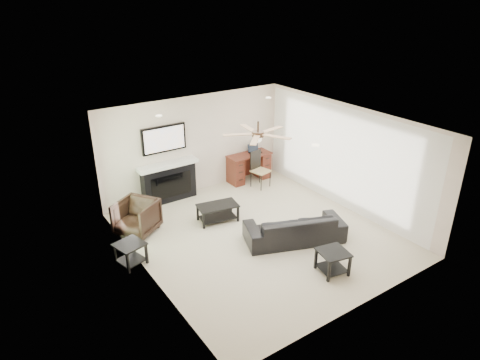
{
  "coord_description": "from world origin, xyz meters",
  "views": [
    {
      "loc": [
        -4.77,
        -6.32,
        4.85
      ],
      "look_at": [
        -0.13,
        0.54,
        1.13
      ],
      "focal_mm": 32.0,
      "sensor_mm": 36.0,
      "label": 1
    }
  ],
  "objects_px": {
    "armchair": "(137,217)",
    "coffee_table": "(218,213)",
    "fireplace_unit": "(168,165)",
    "desk": "(249,167)",
    "sofa": "(295,228)"
  },
  "relations": [
    {
      "from": "sofa",
      "to": "desk",
      "type": "distance_m",
      "value": 3.25
    },
    {
      "from": "coffee_table",
      "to": "armchair",
      "type": "bearing_deg",
      "value": 172.63
    },
    {
      "from": "fireplace_unit",
      "to": "desk",
      "type": "bearing_deg",
      "value": -1.55
    },
    {
      "from": "coffee_table",
      "to": "desk",
      "type": "distance_m",
      "value": 2.42
    },
    {
      "from": "sofa",
      "to": "armchair",
      "type": "distance_m",
      "value": 3.37
    },
    {
      "from": "coffee_table",
      "to": "fireplace_unit",
      "type": "height_order",
      "value": "fireplace_unit"
    },
    {
      "from": "desk",
      "to": "coffee_table",
      "type": "bearing_deg",
      "value": -142.0
    },
    {
      "from": "armchair",
      "to": "desk",
      "type": "bearing_deg",
      "value": 71.19
    },
    {
      "from": "armchair",
      "to": "sofa",
      "type": "bearing_deg",
      "value": 17.03
    },
    {
      "from": "coffee_table",
      "to": "sofa",
      "type": "bearing_deg",
      "value": -50.08
    },
    {
      "from": "armchair",
      "to": "coffee_table",
      "type": "xyz_separation_m",
      "value": [
        1.7,
        -0.55,
        -0.17
      ]
    },
    {
      "from": "armchair",
      "to": "fireplace_unit",
      "type": "height_order",
      "value": "fireplace_unit"
    },
    {
      "from": "armchair",
      "to": "coffee_table",
      "type": "bearing_deg",
      "value": 38.69
    },
    {
      "from": "fireplace_unit",
      "to": "desk",
      "type": "relative_size",
      "value": 1.57
    },
    {
      "from": "sofa",
      "to": "armchair",
      "type": "height_order",
      "value": "armchair"
    }
  ]
}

